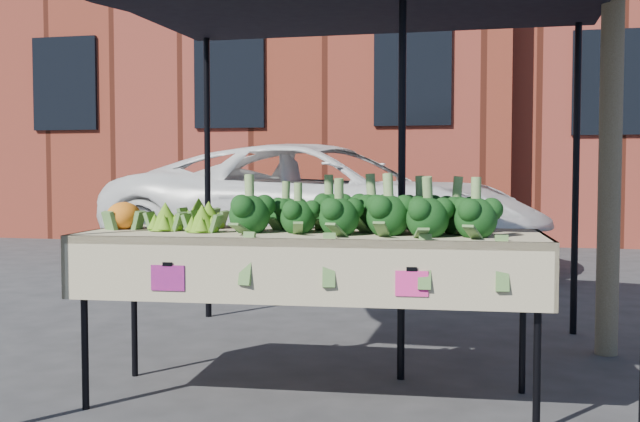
{
  "coord_description": "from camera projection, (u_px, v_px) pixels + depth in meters",
  "views": [
    {
      "loc": [
        0.84,
        -3.99,
        1.23
      ],
      "look_at": [
        -0.12,
        0.1,
        1.0
      ],
      "focal_mm": 43.05,
      "sensor_mm": 36.0,
      "label": 1
    }
  ],
  "objects": [
    {
      "name": "ground",
      "position": [
        338.0,
        397.0,
        4.14
      ],
      "size": [
        90.0,
        90.0,
        0.0
      ],
      "primitive_type": "plane",
      "color": "#2A2A2C"
    },
    {
      "name": "table",
      "position": [
        311.0,
        317.0,
        4.05
      ],
      "size": [
        2.45,
        0.98,
        0.9
      ],
      "color": "#C4B48F",
      "rests_on": "ground"
    },
    {
      "name": "canopy",
      "position": [
        345.0,
        146.0,
        4.58
      ],
      "size": [
        3.16,
        3.16,
        2.74
      ],
      "primitive_type": null,
      "color": "black",
      "rests_on": "ground"
    },
    {
      "name": "broccoli_heap",
      "position": [
        364.0,
        207.0,
        3.98
      ],
      "size": [
        1.38,
        0.58,
        0.27
      ],
      "primitive_type": "ellipsoid",
      "color": "black",
      "rests_on": "table"
    },
    {
      "name": "romanesco_cluster",
      "position": [
        195.0,
        210.0,
        4.2
      ],
      "size": [
        0.44,
        0.58,
        0.21
      ],
      "primitive_type": "ellipsoid",
      "color": "#68A324",
      "rests_on": "table"
    },
    {
      "name": "cauliflower_pair",
      "position": [
        124.0,
        212.0,
        4.21
      ],
      "size": [
        0.21,
        0.21,
        0.19
      ],
      "primitive_type": "ellipsoid",
      "color": "orange",
      "rests_on": "table"
    },
    {
      "name": "vehicle",
      "position": [
        326.0,
        45.0,
        9.62
      ],
      "size": [
        1.92,
        2.77,
        5.57
      ],
      "primitive_type": "imported",
      "rotation": [
        0.0,
        0.0,
        1.42
      ],
      "color": "white",
      "rests_on": "ground"
    },
    {
      "name": "street_tree",
      "position": [
        613.0,
        33.0,
        4.98
      ],
      "size": [
        2.14,
        2.14,
        4.23
      ],
      "primitive_type": null,
      "color": "#1E4C14",
      "rests_on": "ground"
    },
    {
      "name": "building_left",
      "position": [
        227.0,
        19.0,
        16.69
      ],
      "size": [
        12.0,
        8.0,
        9.0
      ],
      "primitive_type": "cube",
      "color": "maroon",
      "rests_on": "ground"
    }
  ]
}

